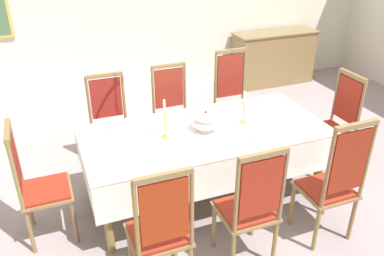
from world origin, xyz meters
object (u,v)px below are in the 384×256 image
Objects in this scene: dining_table at (205,137)px; bowl_near_left at (197,112)px; chair_north_c at (233,99)px; bowl_far_left at (259,139)px; chair_north_a at (111,123)px; candlestick_west at (165,123)px; chair_head_east at (335,123)px; spoon_primary at (205,111)px; soup_tureen at (206,121)px; chair_head_west at (36,183)px; chair_north_b at (173,112)px; sideboard at (273,58)px; bowl_near_right at (249,102)px; spoon_secondary at (257,101)px; chair_south_a at (161,229)px; chair_south_c at (333,182)px; candlestick_east at (244,111)px; bowl_far_right at (117,125)px.

bowl_near_left reaches higher than dining_table.
bowl_far_left is (-0.40, -1.30, 0.20)m from chair_north_c.
candlestick_west is (0.35, -0.93, 0.37)m from chair_north_a.
chair_head_east is 1.47m from spoon_primary.
soup_tureen is 1.52× the size of bowl_far_left.
chair_north_b is at bearing 121.03° from chair_head_west.
candlestick_west is (-1.96, 0.00, 0.36)m from chair_head_east.
dining_table is at bearing 50.34° from chair_north_c.
chair_head_west is 1.22m from candlestick_west.
sideboard is (2.31, 2.20, -0.35)m from bowl_near_left.
soup_tureen is at bearing 0.00° from candlestick_west.
soup_tureen is 0.53m from bowl_far_left.
candlestick_west reaches higher than dining_table.
bowl_near_left is 0.10× the size of sideboard.
bowl_near_right is at bearing 67.86° from bowl_far_left.
chair_north_a reaches higher than bowl_far_left.
chair_north_b reaches higher than dining_table.
chair_north_b reaches higher than bowl_near_right.
dining_table is at bearing 47.28° from sideboard.
chair_north_a is at bearing 27.72° from sideboard.
chair_north_b is at bearing 90.81° from dining_table.
spoon_secondary reaches higher than dining_table.
soup_tureen is at bearing 47.28° from sideboard.
bowl_near_left is (-1.50, 0.37, 0.23)m from chair_head_east.
spoon_primary is at bearing 67.54° from dining_table.
chair_south_a is at bearing -128.70° from soup_tureen.
candlestick_west is at bearing 154.65° from bowl_far_left.
chair_south_c is at bearing 65.52° from sideboard.
chair_south_c reaches higher than spoon_secondary.
candlestick_west is 2.35× the size of bowl_near_right.
chair_south_c is 1.06m from candlestick_east.
bowl_far_right is (-0.02, 1.31, 0.23)m from chair_south_a.
chair_head_east reaches higher than bowl_far_right.
chair_head_east is at bearing 90.00° from chair_head_west.
chair_south_a is at bearing -110.39° from candlestick_west.
candlestick_west reaches higher than chair_head_west.
spoon_primary reaches higher than dining_table.
bowl_near_left is at bearing 80.39° from dining_table.
bowl_near_left and bowl_far_left have the same top height.
chair_north_b reaches higher than spoon_secondary.
bowl_near_right is at bearing 30.23° from dining_table.
spoon_secondary is (0.12, 0.03, -0.01)m from bowl_near_right.
chair_south_a is 7.70× the size of bowl_near_left.
spoon_secondary is at bearing 100.21° from chair_head_west.
candlestick_west reaches higher than bowl_far_left.
bowl_far_left is (-1.19, -0.37, 0.23)m from chair_head_east.
bowl_near_left is (0.81, -0.56, 0.24)m from chair_north_a.
bowl_far_right is at bearing 91.07° from chair_south_a.
dining_table is 15.58× the size of bowl_near_left.
chair_head_west is at bearing 48.83° from chair_north_a.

